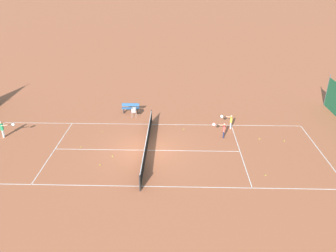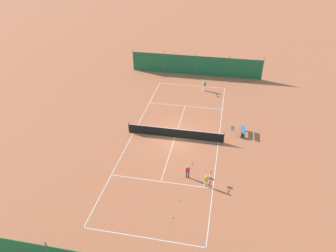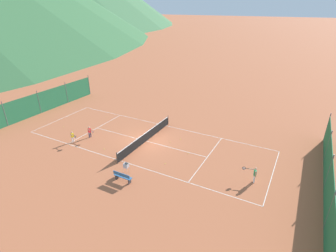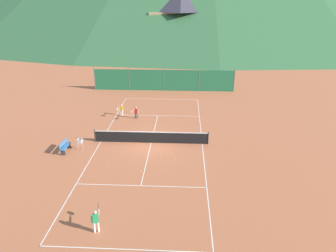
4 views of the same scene
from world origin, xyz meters
The scene contains 18 objects.
ground_plane centered at (0.00, 0.00, 0.00)m, with size 600.00×600.00×0.00m, color #B7603D.
court_line_markings centered at (0.00, 0.00, 0.00)m, with size 8.25×23.85×0.01m.
tennis_net centered at (0.00, 0.00, 0.50)m, with size 9.18×0.08×1.06m.
windscreen_fence_far centered at (0.00, 15.50, 1.31)m, with size 17.28×0.08×2.90m.
player_far_baseline centered at (-1.66, -10.73, 0.74)m, with size 0.42×1.09×1.28m.
player_near_service centered at (-3.57, 6.20, 0.66)m, with size 0.50×0.93×1.13m.
player_near_baseline centered at (-2.01, 5.46, 0.69)m, with size 0.52×0.96×1.17m.
tennis_ball_alley_left centered at (-1.81, 8.14, 0.03)m, with size 0.07×0.07×0.07m, color #CCE033.
tennis_ball_service_box centered at (-2.70, -3.65, 0.03)m, with size 0.07×0.07×0.07m, color #CCE033.
tennis_ball_mid_court centered at (1.95, -2.83, 0.03)m, with size 0.07×0.07×0.07m, color #CCE033.
tennis_ball_far_corner centered at (-1.55, 9.87, 0.03)m, with size 0.07×0.07×0.07m, color #CCE033.
tennis_ball_alley_right centered at (-3.22, 2.61, 0.03)m, with size 0.07×0.07×0.07m, color #CCE033.
tennis_ball_by_net_left centered at (2.85, 7.46, 0.03)m, with size 0.07×0.07×0.07m, color #CCE033.
tennis_ball_by_net_right centered at (-0.26, -4.65, 0.03)m, with size 0.07×0.07×0.07m, color #CCE033.
tennis_ball_near_corner centered at (0.91, -2.22, 0.03)m, with size 0.07×0.07×0.07m, color #CCE033.
ball_hopper centered at (-5.31, -1.52, 0.66)m, with size 0.36×0.36×0.89m.
courtside_bench centered at (-6.34, -1.93, 0.45)m, with size 0.36×1.50×0.84m.
alpine_chalet centered at (1.55, 45.15, 5.82)m, with size 13.00×10.00×11.20m.
Camera 4 is at (2.63, -23.83, 11.06)m, focal length 35.00 mm.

